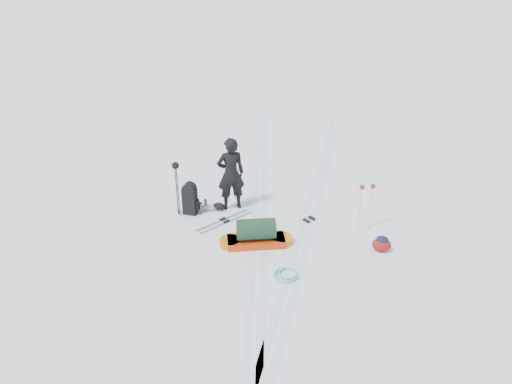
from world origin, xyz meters
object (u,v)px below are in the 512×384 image
skier (231,174)px  pulk_sled (256,235)px  ski_poles_black (176,172)px  expedition_rucksack (193,199)px

skier → pulk_sled: bearing=96.2°
skier → ski_poles_black: skier is taller
pulk_sled → ski_poles_black: 2.62m
skier → expedition_rucksack: size_ratio=2.04×
pulk_sled → expedition_rucksack: 2.21m
expedition_rucksack → ski_poles_black: bearing=-149.3°
pulk_sled → ski_poles_black: (-2.12, 1.20, 0.97)m
expedition_rucksack → ski_poles_black: (-0.35, -0.12, 0.81)m
skier → ski_poles_black: bearing=2.4°
ski_poles_black → pulk_sled: bearing=-30.4°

